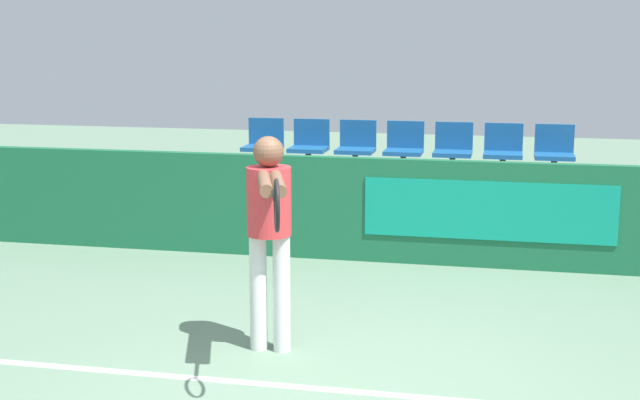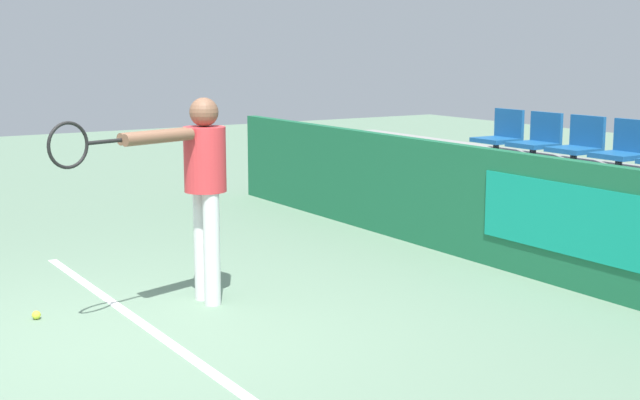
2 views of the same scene
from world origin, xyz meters
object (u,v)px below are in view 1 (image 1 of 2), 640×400
stadium_chair_1 (292,189)px  stadium_chair_12 (503,148)px  stadium_chair_13 (554,150)px  stadium_chair_7 (264,142)px  stadium_chair_2 (342,191)px  tennis_player (270,221)px  stadium_chair_4 (447,195)px  stadium_chair_5 (501,197)px  stadium_chair_11 (453,147)px  stadium_chair_0 (243,187)px  stadium_chair_3 (394,193)px  stadium_chair_9 (356,144)px  stadium_chair_8 (310,143)px  stadium_chair_10 (404,146)px  stadium_chair_6 (556,199)px

stadium_chair_1 → stadium_chair_12: size_ratio=1.00×
stadium_chair_13 → stadium_chair_7: bearing=180.0°
stadium_chair_2 → tennis_player: (0.11, -3.48, 0.41)m
stadium_chair_4 → stadium_chair_13: bearing=38.2°
stadium_chair_5 → stadium_chair_11: size_ratio=1.00×
stadium_chair_0 → stadium_chair_2: (1.16, 0.00, 0.00)m
stadium_chair_11 → stadium_chair_3: bearing=-122.5°
stadium_chair_2 → stadium_chair_11: bearing=38.2°
stadium_chair_13 → stadium_chair_9: bearing=180.0°
stadium_chair_8 → stadium_chair_3: bearing=-38.2°
stadium_chair_8 → stadium_chair_13: same height
stadium_chair_12 → stadium_chair_9: bearing=180.0°
stadium_chair_4 → stadium_chair_10: size_ratio=1.00×
stadium_chair_9 → stadium_chair_13: bearing=0.0°
stadium_chair_6 → tennis_player: 4.14m
stadium_chair_0 → stadium_chair_13: size_ratio=1.00×
stadium_chair_10 → tennis_player: (-0.46, -4.39, 0.00)m
tennis_player → stadium_chair_12: bearing=52.2°
stadium_chair_13 → stadium_chair_2: bearing=-158.5°
stadium_chair_3 → stadium_chair_11: stadium_chair_11 is taller
stadium_chair_1 → stadium_chair_10: size_ratio=1.00×
stadium_chair_8 → stadium_chair_11: (1.73, 0.00, 0.00)m
stadium_chair_5 → stadium_chair_11: bearing=122.5°
stadium_chair_2 → stadium_chair_11: (1.16, 0.91, 0.41)m
stadium_chair_1 → tennis_player: 3.57m
stadium_chair_4 → stadium_chair_11: stadium_chair_11 is taller
stadium_chair_1 → stadium_chair_2: (0.58, 0.00, 0.00)m
stadium_chair_3 → stadium_chair_8: size_ratio=1.00×
stadium_chair_6 → stadium_chair_1: bearing=180.0°
stadium_chair_8 → stadium_chair_10: size_ratio=1.00×
stadium_chair_8 → stadium_chair_12: (2.31, 0.00, 0.00)m
stadium_chair_10 → stadium_chair_12: size_ratio=1.00×
stadium_chair_10 → tennis_player: tennis_player is taller
stadium_chair_0 → stadium_chair_10: stadium_chair_10 is taller
stadium_chair_1 → stadium_chair_9: stadium_chair_9 is taller
stadium_chair_2 → stadium_chair_7: 1.53m
stadium_chair_2 → stadium_chair_10: 1.15m
stadium_chair_5 → tennis_player: size_ratio=0.30×
stadium_chair_2 → stadium_chair_7: bearing=141.8°
stadium_chair_2 → stadium_chair_4: size_ratio=1.00×
stadium_chair_6 → stadium_chair_10: 2.00m
stadium_chair_2 → stadium_chair_10: stadium_chair_10 is taller
stadium_chair_3 → stadium_chair_4: (0.58, 0.00, 0.00)m
stadium_chair_4 → stadium_chair_6: bearing=0.0°
stadium_chair_0 → stadium_chair_4: 2.31m
stadium_chair_8 → tennis_player: tennis_player is taller
stadium_chair_2 → stadium_chair_5: same height
stadium_chair_3 → stadium_chair_10: bearing=90.0°
stadium_chair_4 → stadium_chair_11: size_ratio=1.00×
stadium_chair_9 → stadium_chair_1: bearing=-122.5°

